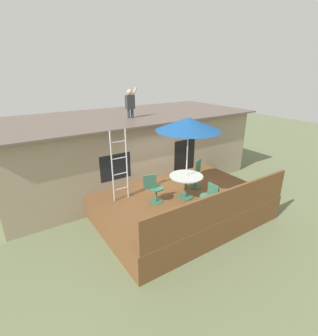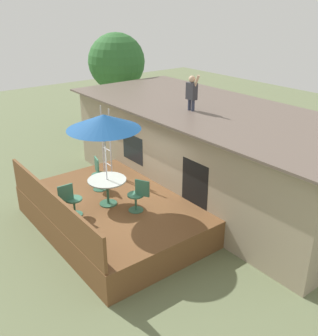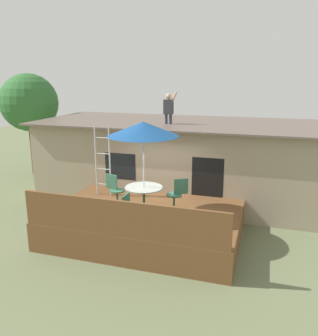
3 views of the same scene
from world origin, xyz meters
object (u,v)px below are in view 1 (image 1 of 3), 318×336
patio_table (186,180)px  patio_chair_left (154,189)px  patio_umbrella (188,124)px  step_ladder (120,166)px  patio_chair_near (209,198)px  person_figure (130,101)px  patio_chair_right (196,174)px

patio_table → patio_chair_left: bearing=164.0°
patio_umbrella → step_ladder: patio_umbrella is taller
step_ladder → patio_chair_near: bearing=-50.9°
step_ladder → person_figure: person_figure is taller
person_figure → patio_chair_near: size_ratio=1.21×
patio_umbrella → person_figure: person_figure is taller
patio_table → patio_chair_left: (-1.00, 0.29, -0.13)m
patio_chair_right → patio_umbrella: bearing=-0.0°
patio_table → step_ladder: 2.09m
patio_chair_near → patio_chair_right: bearing=-28.0°
step_ladder → person_figure: (1.54, 2.13, 1.58)m
patio_table → step_ladder: step_ladder is taller
step_ladder → patio_chair_right: size_ratio=2.39×
patio_chair_left → patio_chair_near: (0.97, -1.35, 0.00)m
patio_umbrella → patio_chair_right: bearing=28.0°
patio_chair_near → patio_table: bearing=0.0°
patio_chair_left → patio_chair_right: bearing=20.7°
patio_table → patio_chair_near: 1.07m
person_figure → patio_chair_left: person_figure is taller
step_ladder → patio_chair_left: 1.24m
patio_table → patio_umbrella: (-0.00, 0.00, 1.76)m
patio_umbrella → patio_chair_left: patio_umbrella is taller
person_figure → patio_chair_near: bearing=-87.7°
patio_chair_right → patio_chair_near: size_ratio=1.00×
patio_table → patio_chair_near: size_ratio=1.13×
patio_table → person_figure: 3.80m
patio_table → patio_chair_right: 0.94m
patio_table → patio_chair_left: size_ratio=1.13×
patio_umbrella → patio_chair_near: bearing=-91.5°
patio_table → patio_chair_left: patio_chair_left is taller
patio_chair_left → step_ladder: bearing=150.5°
person_figure → patio_umbrella: bearing=-86.4°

